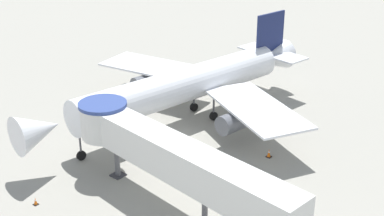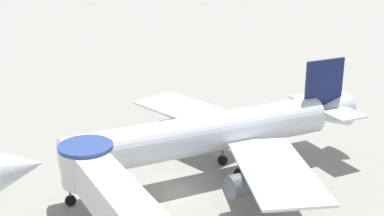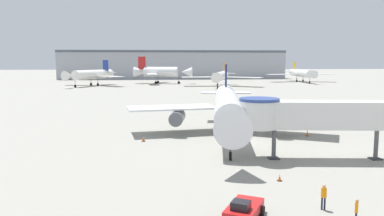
% 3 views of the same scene
% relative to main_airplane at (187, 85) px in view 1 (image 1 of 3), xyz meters
% --- Properties ---
extents(ground_plane, '(800.00, 800.00, 0.00)m').
position_rel_main_airplane_xyz_m(ground_plane, '(0.85, -3.99, -4.06)').
color(ground_plane, gray).
extents(main_airplane, '(28.68, 33.94, 9.59)m').
position_rel_main_airplane_xyz_m(main_airplane, '(0.00, 0.00, 0.00)').
color(main_airplane, silver).
rests_on(main_airplane, ground_plane).
extents(jet_bridge, '(22.31, 5.87, 6.35)m').
position_rel_main_airplane_xyz_m(jet_bridge, '(8.44, -13.14, 0.60)').
color(jet_bridge, silver).
rests_on(jet_bridge, ground_plane).
extents(traffic_cone_near_nose, '(0.38, 0.38, 0.63)m').
position_rel_main_airplane_xyz_m(traffic_cone_near_nose, '(0.64, -19.54, -3.76)').
color(traffic_cone_near_nose, black).
rests_on(traffic_cone_near_nose, ground_plane).
extents(traffic_cone_port_wing, '(0.47, 0.47, 0.78)m').
position_rel_main_airplane_xyz_m(traffic_cone_port_wing, '(-11.30, -2.52, -3.69)').
color(traffic_cone_port_wing, black).
rests_on(traffic_cone_port_wing, ground_plane).
extents(traffic_cone_starboard_wing, '(0.49, 0.49, 0.81)m').
position_rel_main_airplane_xyz_m(traffic_cone_starboard_wing, '(10.79, -1.32, -3.68)').
color(traffic_cone_starboard_wing, black).
rests_on(traffic_cone_starboard_wing, ground_plane).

